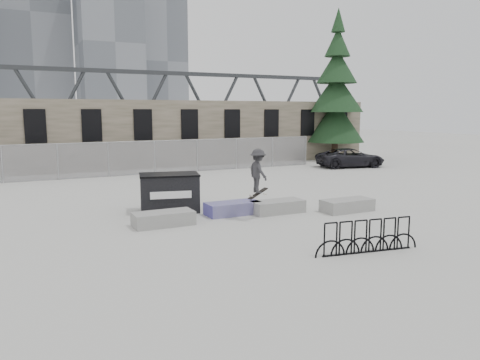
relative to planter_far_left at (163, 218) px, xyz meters
name	(u,v)px	position (x,y,z in m)	size (l,w,h in m)	color
ground	(251,214)	(3.44, 0.27, -0.25)	(120.00, 120.00, 0.00)	#B5B5B0
stone_wall	(138,134)	(3.44, 16.51, 2.00)	(36.00, 2.58, 4.50)	#675F4C
chainlink_fence	(155,157)	(3.44, 12.77, 0.78)	(22.06, 0.06, 2.02)	gray
planter_far_left	(163,218)	(0.00, 0.00, 0.00)	(2.00, 0.90, 0.46)	#999996
planter_center_left	(233,208)	(2.80, 0.50, 0.00)	(2.00, 0.90, 0.46)	#383092
planter_center_right	(277,206)	(4.43, 0.01, 0.00)	(2.00, 0.90, 0.46)	#999996
planter_offset	(347,205)	(6.93, -0.96, 0.00)	(2.00, 0.90, 0.46)	#999996
dumpster	(170,192)	(0.88, 2.03, 0.48)	(2.45, 1.81, 1.45)	black
bike_rack	(368,237)	(4.02, -5.37, 0.19)	(3.11, 0.52, 0.90)	black
spruce_tree	(336,97)	(18.48, 14.70, 4.61)	(4.49, 4.49, 11.50)	#38281E
skyline_towers	(36,28)	(2.43, 94.08, 20.54)	(58.00, 28.00, 48.00)	slate
truss_bridge	(139,109)	(13.44, 55.27, 3.88)	(70.00, 3.00, 9.80)	#2D3033
suv	(351,158)	(16.35, 10.21, 0.39)	(2.12, 4.60, 1.28)	black
skateboarder	(258,171)	(3.19, -0.72, 1.48)	(0.77, 0.99, 1.73)	#2C2C2F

